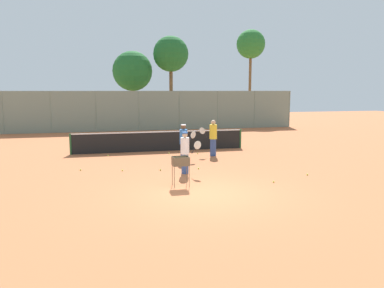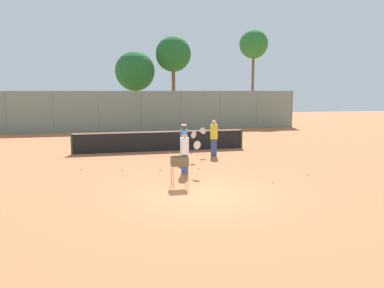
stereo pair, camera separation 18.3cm
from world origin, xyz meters
name	(u,v)px [view 1 (the left image)]	position (x,y,z in m)	size (l,w,h in m)	color
ground_plane	(204,194)	(0.00, 0.00, 0.00)	(80.00, 80.00, 0.00)	#B7663D
tennis_net	(160,141)	(0.00, 8.61, 0.56)	(9.24, 0.10, 1.07)	#26592D
back_fence	(139,111)	(0.00, 19.22, 1.59)	(26.76, 0.08, 3.19)	gray
tree_0	(171,55)	(3.29, 22.49, 6.38)	(3.14, 3.14, 8.02)	brown
tree_1	(132,72)	(-0.08, 23.03, 4.88)	(3.51, 3.51, 6.68)	brown
tree_2	(251,45)	(11.87, 24.80, 7.72)	(2.85, 2.85, 9.23)	brown
player_white_outfit	(184,142)	(0.59, 5.49, 0.88)	(0.87, 0.44, 1.70)	#334C8C
player_red_cap	(185,152)	(0.08, 2.99, 0.85)	(0.76, 0.60, 1.63)	#334C8C
player_yellow_shirt	(213,137)	(2.32, 6.56, 0.92)	(0.88, 0.49, 1.78)	#334C8C
ball_cart	(181,164)	(-0.51, 1.11, 0.78)	(0.56, 0.41, 1.02)	brown
tennis_ball_0	(169,153)	(0.30, 7.63, 0.03)	(0.07, 0.07, 0.07)	#D1E54C
tennis_ball_1	(122,170)	(-2.29, 4.03, 0.03)	(0.07, 0.07, 0.07)	#D1E54C
tennis_ball_2	(198,168)	(0.79, 3.63, 0.03)	(0.07, 0.07, 0.07)	#D1E54C
tennis_ball_3	(81,170)	(-3.93, 4.53, 0.03)	(0.07, 0.07, 0.07)	#D1E54C
tennis_ball_4	(160,170)	(-0.78, 3.74, 0.03)	(0.07, 0.07, 0.07)	#D1E54C
tennis_ball_5	(108,155)	(-2.75, 7.70, 0.03)	(0.07, 0.07, 0.07)	#D1E54C
tennis_ball_6	(274,182)	(2.77, 0.79, 0.03)	(0.07, 0.07, 0.07)	#D1E54C
tennis_ball_7	(307,175)	(4.54, 1.51, 0.03)	(0.07, 0.07, 0.07)	#D1E54C
tennis_ball_8	(198,153)	(1.72, 7.26, 0.03)	(0.07, 0.07, 0.07)	#D1E54C
parked_car	(195,118)	(5.47, 22.35, 0.66)	(4.20, 1.70, 1.60)	#B2B7BC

